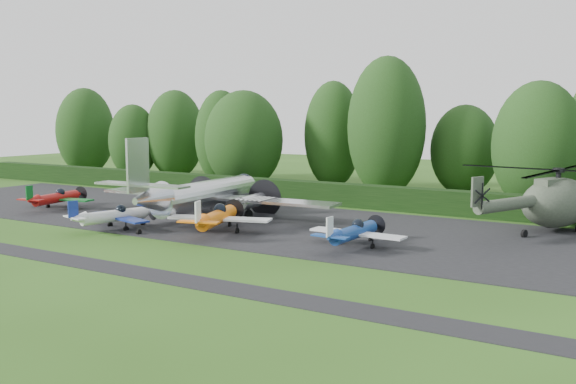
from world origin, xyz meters
The scene contains 20 objects.
ground centered at (0.00, 0.00, 0.00)m, with size 160.00×160.00×0.00m, color #274814.
apron centered at (0.00, 10.00, 0.00)m, with size 70.00×18.00×0.01m, color black.
taxiway_verge centered at (0.00, -6.00, 0.00)m, with size 70.00×2.00×0.00m, color black.
hedgerow centered at (0.00, 21.00, 0.00)m, with size 90.00×1.60×2.00m, color black.
transport_plane centered at (-3.11, 9.36, 1.89)m, with size 21.19×16.25×6.79m.
light_plane_red centered at (-16.87, 6.44, 1.00)m, with size 6.28×6.60×2.41m.
light_plane_white centered at (-5.52, 2.22, 0.99)m, with size 6.18×6.49×2.37m.
light_plane_orange centered at (1.70, 4.71, 1.15)m, with size 7.20×7.57×2.77m.
light_plane_blue centered at (11.66, 5.37, 0.99)m, with size 6.16×6.48×2.37m.
helicopter centered at (21.37, 17.31, 2.38)m, with size 13.78×16.14×4.44m.
tree_1 centered at (18.20, 27.19, 5.44)m, with size 7.51×7.51×10.91m.
tree_2 centered at (-25.61, 31.78, 5.51)m, with size 7.21×7.21×11.05m.
tree_3 centered at (-3.88, 32.63, 5.82)m, with size 6.27×6.27×11.67m.
tree_6 centered at (-11.60, 26.74, 5.30)m, with size 8.43×8.43×10.62m.
tree_7 centered at (-30.34, 29.25, 4.62)m, with size 6.12×6.12×9.28m.
tree_8 centered at (-39.27, 29.46, 5.73)m, with size 7.58×7.58×11.49m.
tree_9 centered at (3.74, 29.22, 6.85)m, with size 7.65×7.65×13.72m.
tree_10 centered at (10.13, 33.96, 4.51)m, with size 6.70×6.70×9.04m.
tree_11 centered at (-15.85, 34.26, 4.23)m, with size 5.65×5.65×8.49m.
tree_12 centered at (-16.45, 29.22, 5.38)m, with size 6.08×6.08×10.79m.
Camera 1 is at (28.20, -29.64, 8.22)m, focal length 40.00 mm.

